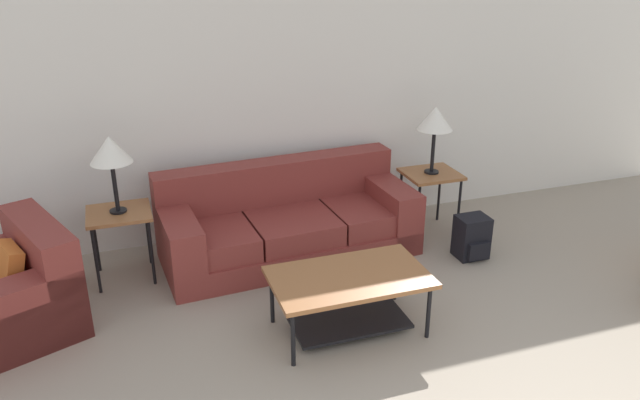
{
  "coord_description": "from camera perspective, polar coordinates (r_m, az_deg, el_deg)",
  "views": [
    {
      "loc": [
        -1.62,
        -0.86,
        2.71
      ],
      "look_at": [
        -0.14,
        3.47,
        0.8
      ],
      "focal_mm": 35.0,
      "sensor_mm": 36.0,
      "label": 1
    }
  ],
  "objects": [
    {
      "name": "couch",
      "position": [
        5.75,
        -2.98,
        -2.2
      ],
      "size": [
        2.35,
        1.09,
        0.82
      ],
      "color": "maroon",
      "rests_on": "ground_plane"
    },
    {
      "name": "table_lamp_left",
      "position": [
        5.27,
        -18.64,
        4.26
      ],
      "size": [
        0.34,
        0.34,
        0.65
      ],
      "color": "black",
      "rests_on": "side_table_left"
    },
    {
      "name": "wall_back",
      "position": [
        6.02,
        -2.79,
        9.13
      ],
      "size": [
        9.11,
        0.06,
        2.6
      ],
      "color": "silver",
      "rests_on": "ground_plane"
    },
    {
      "name": "backpack",
      "position": [
        5.88,
        13.72,
        -3.35
      ],
      "size": [
        0.28,
        0.31,
        0.4
      ],
      "color": "black",
      "rests_on": "ground_plane"
    },
    {
      "name": "table_lamp_right",
      "position": [
        6.0,
        10.49,
        7.24
      ],
      "size": [
        0.34,
        0.34,
        0.65
      ],
      "color": "black",
      "rests_on": "side_table_right"
    },
    {
      "name": "armchair",
      "position": [
        5.19,
        -26.98,
        -7.92
      ],
      "size": [
        1.3,
        1.3,
        0.8
      ],
      "color": "maroon",
      "rests_on": "ground_plane"
    },
    {
      "name": "side_table_left",
      "position": [
        5.48,
        -17.86,
        -1.69
      ],
      "size": [
        0.52,
        0.47,
        0.62
      ],
      "color": "#935B33",
      "rests_on": "ground_plane"
    },
    {
      "name": "coffee_table",
      "position": [
        4.62,
        2.67,
        -8.19
      ],
      "size": [
        1.15,
        0.68,
        0.46
      ],
      "color": "#935B33",
      "rests_on": "ground_plane"
    },
    {
      "name": "side_table_right",
      "position": [
        6.18,
        10.1,
        1.88
      ],
      "size": [
        0.52,
        0.47,
        0.62
      ],
      "color": "#935B33",
      "rests_on": "ground_plane"
    }
  ]
}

